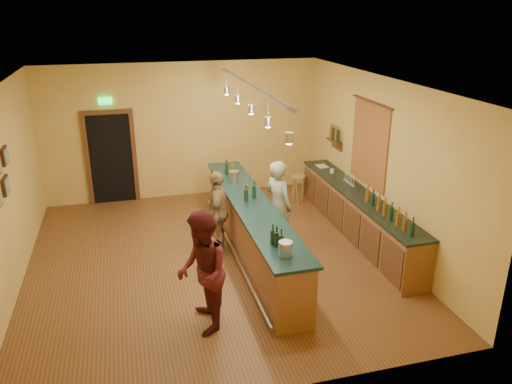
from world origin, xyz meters
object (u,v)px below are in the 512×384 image
object	(u,v)px
back_counter	(357,215)
customer_a	(202,273)
customer_b	(218,212)
bartender	(279,206)
bar_stool	(298,182)
tasting_bar	(252,225)

from	to	relation	value
back_counter	customer_a	world-z (taller)	customer_a
customer_b	customer_a	bearing A→B (deg)	0.86
customer_b	bartender	bearing A→B (deg)	94.94
customer_a	back_counter	bearing A→B (deg)	125.17
customer_a	bar_stool	distance (m)	5.13
bar_stool	customer_a	bearing A→B (deg)	-124.82
tasting_bar	bartender	world-z (taller)	bartender
back_counter	customer_a	bearing A→B (deg)	-147.66
bartender	customer_b	xyz separation A→B (m)	(-1.11, 0.23, -0.09)
back_counter	tasting_bar	size ratio (longest dim) A/B	0.89
customer_a	customer_b	bearing A→B (deg)	166.85
tasting_bar	back_counter	bearing A→B (deg)	4.67
bar_stool	back_counter	bearing A→B (deg)	-75.46
bartender	customer_a	world-z (taller)	customer_a
tasting_bar	customer_b	distance (m)	0.68
customer_a	bar_stool	bearing A→B (deg)	148.01
customer_b	bar_stool	distance (m)	2.93
tasting_bar	customer_a	world-z (taller)	customer_a
back_counter	bartender	size ratio (longest dim) A/B	2.59
back_counter	tasting_bar	world-z (taller)	tasting_bar
bartender	customer_a	bearing A→B (deg)	115.84
customer_b	back_counter	bearing A→B (deg)	103.35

